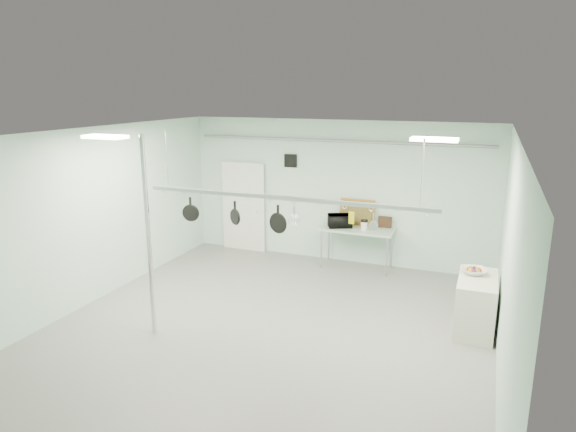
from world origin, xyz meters
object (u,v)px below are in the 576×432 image
at_px(fruit_bowl, 474,271).
at_px(skillet_mid, 235,212).
at_px(pot_rack, 283,196).
at_px(coffee_canister, 364,226).
at_px(skillet_right, 278,219).
at_px(chrome_pole, 148,237).
at_px(microwave, 340,221).
at_px(skillet_left, 191,208).
at_px(prep_table, 357,232).
at_px(side_cabinet, 476,304).

bearing_deg(fruit_bowl, skillet_mid, -161.13).
xyz_separation_m(pot_rack, coffee_canister, (0.57, 3.23, -1.23)).
height_order(fruit_bowl, skillet_right, skillet_right).
xyz_separation_m(chrome_pole, skillet_right, (1.82, 0.90, 0.26)).
height_order(microwave, skillet_mid, skillet_mid).
height_order(skillet_left, skillet_mid, same).
distance_m(prep_table, side_cabinet, 3.39).
xyz_separation_m(fruit_bowl, skillet_left, (-4.56, -1.27, 0.94)).
height_order(microwave, coffee_canister, microwave).
bearing_deg(coffee_canister, side_cabinet, -41.82).
relative_size(skillet_left, skillet_right, 0.86).
xyz_separation_m(coffee_canister, skillet_right, (-0.65, -3.23, 0.86)).
distance_m(pot_rack, microwave, 3.49).
bearing_deg(microwave, skillet_right, 63.79).
bearing_deg(chrome_pole, coffee_canister, 59.13).
relative_size(fruit_bowl, skillet_right, 0.86).
height_order(coffee_canister, skillet_right, skillet_right).
distance_m(side_cabinet, skillet_right, 3.52).
xyz_separation_m(microwave, skillet_right, (-0.09, -3.28, 0.81)).
distance_m(side_cabinet, coffee_canister, 3.24).
bearing_deg(skillet_left, microwave, 47.82).
relative_size(prep_table, side_cabinet, 1.33).
height_order(coffee_canister, skillet_mid, skillet_mid).
relative_size(side_cabinet, coffee_canister, 6.49).
relative_size(microwave, skillet_mid, 1.33).
bearing_deg(fruit_bowl, chrome_pole, -155.56).
height_order(chrome_pole, prep_table, chrome_pole).
distance_m(coffee_canister, skillet_right, 3.40).
bearing_deg(side_cabinet, skillet_left, -166.64).
xyz_separation_m(skillet_left, skillet_mid, (0.84, 0.00, 0.01)).
height_order(microwave, fruit_bowl, microwave).
relative_size(skillet_left, skillet_mid, 1.03).
bearing_deg(skillet_left, side_cabinet, -1.43).
bearing_deg(prep_table, microwave, -176.88).
distance_m(chrome_pole, pot_rack, 2.19).
bearing_deg(microwave, prep_table, 158.56).
distance_m(fruit_bowl, skillet_left, 4.82).
relative_size(chrome_pole, skillet_right, 7.00).
relative_size(fruit_bowl, skillet_mid, 1.04).
distance_m(chrome_pole, side_cabinet, 5.37).
xyz_separation_m(skillet_left, skillet_right, (1.60, 0.00, -0.03)).
bearing_deg(skillet_right, side_cabinet, 34.73).
distance_m(chrome_pole, skillet_right, 2.05).
bearing_deg(coffee_canister, pot_rack, -99.99).
xyz_separation_m(chrome_pole, fruit_bowl, (4.77, 2.17, -0.65)).
distance_m(prep_table, skillet_right, 3.49).
bearing_deg(microwave, pot_rack, 65.15).
relative_size(prep_table, microwave, 3.16).
xyz_separation_m(microwave, coffee_canister, (0.55, -0.05, -0.05)).
bearing_deg(skillet_left, coffee_canister, 40.34).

